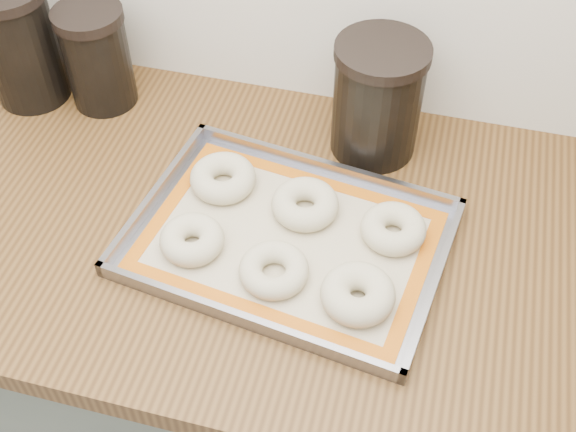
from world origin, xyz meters
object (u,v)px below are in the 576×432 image
(bagel_front_mid, at_px, (274,270))
(canister_mid, at_px, (97,57))
(baking_tray, at_px, (288,240))
(bagel_back_mid, at_px, (305,204))
(bagel_front_left, at_px, (192,240))
(bagel_front_right, at_px, (358,294))
(canister_left, at_px, (20,44))
(bagel_back_left, at_px, (223,178))
(canister_right, at_px, (377,99))
(bagel_back_right, at_px, (393,229))

(bagel_front_mid, relative_size, canister_mid, 0.55)
(baking_tray, height_order, bagel_back_mid, bagel_back_mid)
(bagel_front_left, bearing_deg, bagel_front_right, -8.19)
(bagel_front_right, height_order, canister_left, canister_left)
(bagel_front_left, xyz_separation_m, bagel_back_left, (0.00, 0.13, 0.00))
(canister_mid, relative_size, canister_right, 0.91)
(baking_tray, height_order, bagel_front_mid, bagel_front_mid)
(baking_tray, relative_size, canister_mid, 2.74)
(bagel_back_mid, height_order, canister_right, canister_right)
(bagel_front_mid, relative_size, bagel_front_right, 0.96)
(baking_tray, distance_m, bagel_back_left, 0.15)
(bagel_back_left, distance_m, canister_right, 0.28)
(bagel_front_left, height_order, bagel_front_right, bagel_front_right)
(bagel_front_right, relative_size, canister_right, 0.52)
(bagel_back_mid, relative_size, canister_left, 0.48)
(bagel_back_left, distance_m, bagel_back_mid, 0.14)
(bagel_front_mid, xyz_separation_m, canister_right, (0.09, 0.31, 0.08))
(bagel_front_left, bearing_deg, baking_tray, 20.00)
(bagel_back_left, relative_size, bagel_back_mid, 1.01)
(bagel_back_right, bearing_deg, bagel_back_left, 172.47)
(bagel_front_right, xyz_separation_m, bagel_back_left, (-0.25, 0.17, -0.00))
(bagel_front_right, height_order, canister_right, canister_right)
(canister_mid, distance_m, canister_right, 0.49)
(bagel_back_left, distance_m, canister_left, 0.44)
(bagel_front_left, bearing_deg, bagel_back_right, 18.61)
(bagel_front_left, distance_m, bagel_front_right, 0.26)
(bagel_front_left, height_order, bagel_back_left, bagel_back_left)
(baking_tray, bearing_deg, canister_right, 70.78)
(bagel_back_right, xyz_separation_m, canister_mid, (-0.55, 0.20, 0.07))
(baking_tray, distance_m, bagel_front_right, 0.15)
(bagel_front_right, xyz_separation_m, canister_mid, (-0.53, 0.33, 0.07))
(baking_tray, xyz_separation_m, canister_left, (-0.54, 0.23, 0.10))
(bagel_back_right, xyz_separation_m, canister_left, (-0.69, 0.18, 0.09))
(bagel_front_mid, distance_m, bagel_back_mid, 0.13)
(canister_mid, bearing_deg, bagel_front_mid, -38.23)
(bagel_front_right, bearing_deg, canister_left, 154.63)
(bagel_back_left, height_order, bagel_back_mid, same)
(bagel_back_left, bearing_deg, bagel_front_mid, -50.86)
(bagel_front_right, bearing_deg, canister_right, 96.39)
(bagel_front_left, relative_size, canister_right, 0.48)
(baking_tray, height_order, bagel_front_right, bagel_front_right)
(bagel_front_left, bearing_deg, bagel_back_mid, 37.37)
(bagel_front_mid, height_order, bagel_front_right, bagel_front_right)
(bagel_front_mid, distance_m, bagel_front_right, 0.12)
(bagel_front_left, distance_m, bagel_back_mid, 0.18)
(bagel_front_mid, distance_m, canister_right, 0.34)
(baking_tray, bearing_deg, bagel_back_right, 17.36)
(canister_right, bearing_deg, bagel_back_left, -143.21)
(baking_tray, distance_m, canister_left, 0.59)
(bagel_front_left, height_order, canister_mid, canister_mid)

